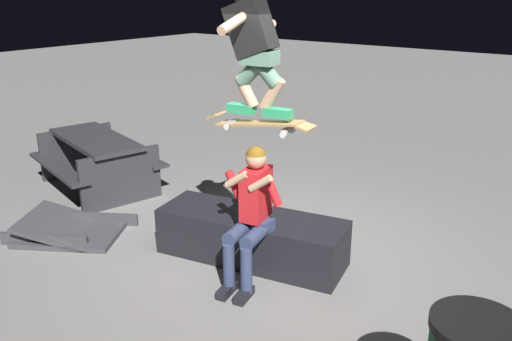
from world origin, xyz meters
TOP-DOWN VIEW (x-y plane):
  - ground_plane at (0.00, 0.00)m, footprint 40.00×40.00m
  - ledge_box_main at (0.20, 0.17)m, footprint 2.04×1.02m
  - person_sitting_on_ledge at (-0.05, 0.50)m, footprint 0.59×0.78m
  - skateboard at (-0.11, 0.46)m, footprint 1.04×0.34m
  - skater_airborne at (-0.06, 0.47)m, footprint 0.63×0.89m
  - kicker_ramp at (2.19, 0.97)m, footprint 1.38×1.28m
  - picnic_table_back at (3.16, -0.16)m, footprint 1.99×1.73m

SIDE VIEW (x-z plane):
  - ground_plane at x=0.00m, z-range 0.00..0.00m
  - kicker_ramp at x=2.19m, z-range -0.11..0.21m
  - ledge_box_main at x=0.20m, z-range 0.00..0.49m
  - picnic_table_back at x=3.16m, z-range 0.12..0.87m
  - person_sitting_on_ledge at x=-0.05m, z-range 0.08..1.41m
  - skateboard at x=-0.11m, z-range 1.51..1.64m
  - skater_airborne at x=-0.06m, z-range 1.70..2.82m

